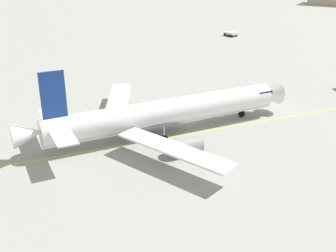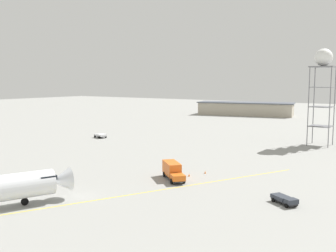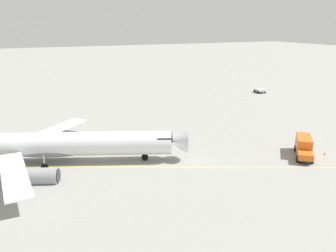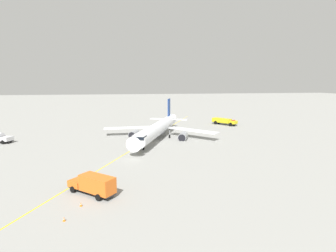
{
  "view_description": "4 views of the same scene",
  "coord_description": "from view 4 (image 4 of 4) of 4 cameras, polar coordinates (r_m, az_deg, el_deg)",
  "views": [
    {
      "loc": [
        47.8,
        37.51,
        25.05
      ],
      "look_at": [
        8.25,
        2.28,
        2.63
      ],
      "focal_mm": 44.9,
      "sensor_mm": 36.0,
      "label": 1
    },
    {
      "loc": [
        26.67,
        53.78,
        18.39
      ],
      "look_at": [
        -35.29,
        10.77,
        9.56
      ],
      "focal_mm": 41.53,
      "sensor_mm": 36.0,
      "label": 2
    },
    {
      "loc": [
        12.77,
        55.6,
        21.74
      ],
      "look_at": [
        -11.6,
        3.82,
        5.17
      ],
      "focal_mm": 38.04,
      "sensor_mm": 36.0,
      "label": 3
    },
    {
      "loc": [
        -71.31,
        9.05,
        16.96
      ],
      "look_at": [
        9.36,
        -4.6,
        3.15
      ],
      "focal_mm": 28.01,
      "sensor_mm": 36.0,
      "label": 4
    }
  ],
  "objects": [
    {
      "name": "safety_cone_near",
      "position": [
        42.49,
        -15.89,
        -13.92
      ],
      "size": [
        0.36,
        0.36,
        0.55
      ],
      "color": "orange",
      "rests_on": "ground_plane"
    },
    {
      "name": "airliner_main",
      "position": [
        79.19,
        -2.21,
        -0.72
      ],
      "size": [
        40.0,
        33.89,
        11.48
      ],
      "rotation": [
        0.0,
        0.0,
        2.75
      ],
      "color": "white",
      "rests_on": "ground_plane"
    },
    {
      "name": "safety_cone_far",
      "position": [
        36.55,
        -21.69,
        -18.3
      ],
      "size": [
        0.36,
        0.36,
        0.55
      ],
      "color": "orange",
      "rests_on": "ground_plane"
    },
    {
      "name": "safety_cone_mid",
      "position": [
        39.56,
        -18.43,
        -15.88
      ],
      "size": [
        0.36,
        0.36,
        0.55
      ],
      "color": "orange",
      "rests_on": "ground_plane"
    },
    {
      "name": "taxiway_centreline",
      "position": [
        75.03,
        -5.12,
        -3.52
      ],
      "size": [
        108.37,
        52.04,
        0.01
      ],
      "rotation": [
        0.0,
        0.0,
        2.7
      ],
      "color": "yellow",
      "rests_on": "ground_plane"
    },
    {
      "name": "ground_plane",
      "position": [
        73.86,
        -2.31,
        -3.7
      ],
      "size": [
        600.0,
        600.0,
        0.0
      ],
      "primitive_type": "plane",
      "color": "gray"
    },
    {
      "name": "catering_truck_truck",
      "position": [
        42.08,
        -15.84,
        -12.11
      ],
      "size": [
        7.15,
        7.76,
        3.1
      ],
      "rotation": [
        0.0,
        0.0,
        0.86
      ],
      "color": "#232326",
      "rests_on": "ground_plane"
    },
    {
      "name": "fire_tender_truck",
      "position": [
        106.94,
        12.08,
        1.07
      ],
      "size": [
        9.78,
        8.3,
        2.5
      ],
      "rotation": [
        0.0,
        0.0,
        3.79
      ],
      "color": "#232326",
      "rests_on": "ground_plane"
    }
  ]
}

